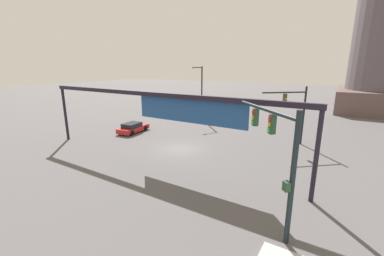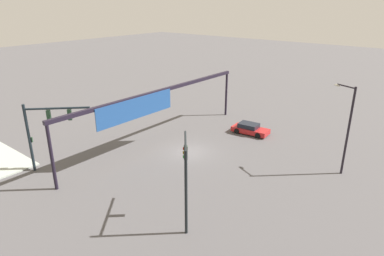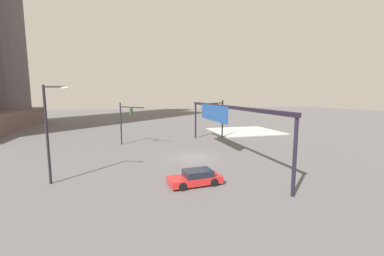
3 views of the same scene
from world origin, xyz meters
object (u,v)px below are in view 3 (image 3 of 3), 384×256
at_px(sedan_car_approaching, 196,178).
at_px(streetlamp_curved_arm, 49,128).
at_px(traffic_signal_near_corner, 125,117).
at_px(traffic_signal_opposite_side, 219,113).

bearing_deg(sedan_car_approaching, streetlamp_curved_arm, -21.84).
bearing_deg(traffic_signal_near_corner, sedan_car_approaching, -24.16).
xyz_separation_m(traffic_signal_opposite_side, sedan_car_approaching, (-19.41, 9.68, -3.67)).
bearing_deg(sedan_car_approaching, traffic_signal_opposite_side, -121.96).
height_order(traffic_signal_opposite_side, streetlamp_curved_arm, streetlamp_curved_arm).
relative_size(traffic_signal_near_corner, streetlamp_curved_arm, 0.76).
relative_size(traffic_signal_opposite_side, sedan_car_approaching, 1.43).
bearing_deg(traffic_signal_opposite_side, streetlamp_curved_arm, -6.92).
relative_size(streetlamp_curved_arm, sedan_car_approaching, 1.82).
xyz_separation_m(traffic_signal_near_corner, traffic_signal_opposite_side, (1.74, -14.85, 0.27)).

